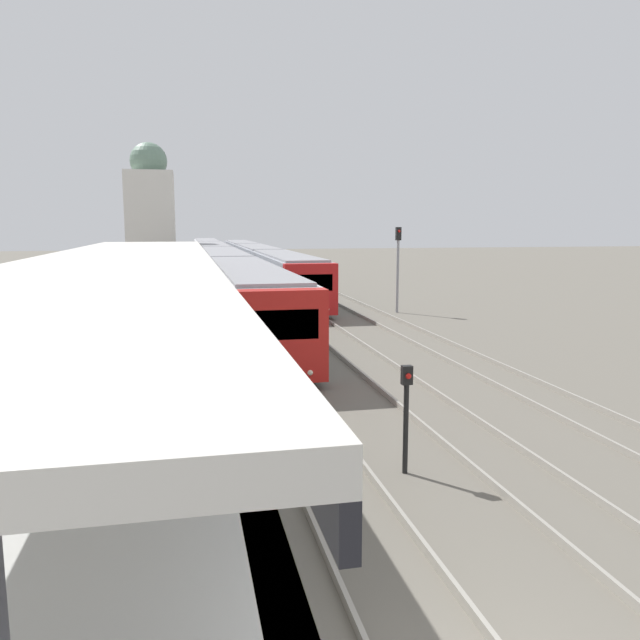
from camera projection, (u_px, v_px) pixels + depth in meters
platform_canopy at (125, 261)px, 14.68m from camera, size 4.00×26.91×2.95m
person_on_platform at (190, 356)px, 12.95m from camera, size 0.40×0.40×1.66m
train_near at (218, 263)px, 49.98m from camera, size 2.72×67.59×3.03m
train_far at (258, 262)px, 53.11m from camera, size 2.68×46.70×2.96m
signal_post_near at (406, 408)px, 11.74m from camera, size 0.20×0.21×2.10m
signal_mast_far at (398, 259)px, 33.46m from camera, size 0.28×0.29×4.61m
distant_domed_building at (151, 213)px, 58.04m from camera, size 4.39×4.39×12.25m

